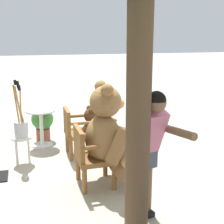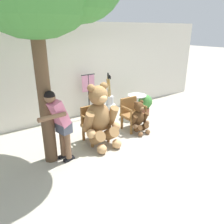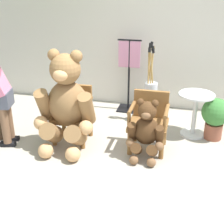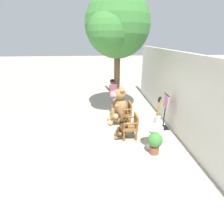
% 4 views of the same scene
% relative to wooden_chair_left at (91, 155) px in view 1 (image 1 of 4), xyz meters
% --- Properties ---
extents(ground_plane, '(60.00, 60.00, 0.00)m').
position_rel_wooden_chair_left_xyz_m(ground_plane, '(0.59, -0.65, -0.46)').
color(ground_plane, '#A8A091').
extents(wooden_chair_left, '(0.57, 0.53, 0.86)m').
position_rel_wooden_chair_left_xyz_m(wooden_chair_left, '(0.00, 0.00, 0.00)').
color(wooden_chair_left, brown).
rests_on(wooden_chair_left, ground).
extents(wooden_chair_right, '(0.56, 0.52, 0.86)m').
position_rel_wooden_chair_left_xyz_m(wooden_chair_right, '(1.19, 0.00, 0.00)').
color(wooden_chair_right, brown).
rests_on(wooden_chair_right, ground).
extents(teddy_bear_large, '(0.89, 0.84, 1.49)m').
position_rel_wooden_chair_left_xyz_m(teddy_bear_large, '(0.00, -0.26, 0.27)').
color(teddy_bear_large, olive).
rests_on(teddy_bear_large, ground).
extents(teddy_bear_small, '(0.53, 0.50, 0.88)m').
position_rel_wooden_chair_left_xyz_m(teddy_bear_small, '(1.19, -0.29, -0.03)').
color(teddy_bear_small, '#4C3019').
rests_on(teddy_bear_small, ground).
extents(person_visitor, '(0.73, 0.59, 1.55)m').
position_rel_wooden_chair_left_xyz_m(person_visitor, '(-1.02, -0.42, 0.46)').
color(person_visitor, black).
rests_on(person_visitor, ground).
extents(white_stool, '(0.34, 0.34, 0.46)m').
position_rel_wooden_chair_left_xyz_m(white_stool, '(1.09, 0.94, -0.11)').
color(white_stool, white).
rests_on(white_stool, ground).
extents(brush_bucket, '(0.22, 0.22, 0.96)m').
position_rel_wooden_chair_left_xyz_m(brush_bucket, '(1.09, 0.94, 0.21)').
color(brush_bucket, silver).
rests_on(brush_bucket, white_stool).
extents(round_side_table, '(0.56, 0.56, 0.72)m').
position_rel_wooden_chair_left_xyz_m(round_side_table, '(1.85, 0.58, -0.01)').
color(round_side_table, silver).
rests_on(round_side_table, ground).
extents(potted_plant, '(0.44, 0.44, 0.68)m').
position_rel_wooden_chair_left_xyz_m(potted_plant, '(2.17, 0.54, -0.07)').
color(potted_plant, brown).
rests_on(potted_plant, ground).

